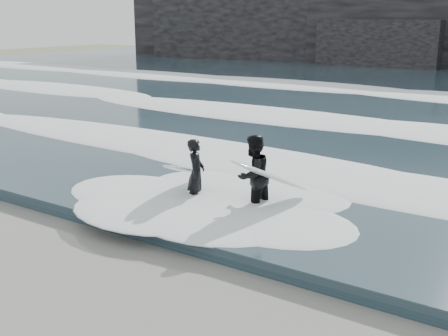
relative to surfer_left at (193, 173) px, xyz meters
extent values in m
cube|color=#253842|center=(-0.38, 23.75, -0.65)|extent=(90.00, 52.00, 0.30)
ellipsoid|color=white|center=(-0.38, 3.75, -0.40)|extent=(60.00, 3.20, 0.20)
ellipsoid|color=white|center=(-0.38, 10.75, -0.38)|extent=(60.00, 4.00, 0.24)
ellipsoid|color=white|center=(-0.38, 19.75, -0.35)|extent=(60.00, 4.80, 0.30)
imported|color=black|center=(0.09, -0.01, -0.01)|extent=(0.58, 0.68, 1.59)
ellipsoid|color=silver|center=(-0.31, 0.04, 0.02)|extent=(0.96, 1.97, 0.73)
imported|color=black|center=(1.43, 0.25, 0.09)|extent=(0.82, 0.97, 1.79)
ellipsoid|color=white|center=(1.85, 0.25, 0.16)|extent=(1.34, 2.18, 1.07)
camera|label=1|loc=(7.42, -9.68, 3.39)|focal=45.00mm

